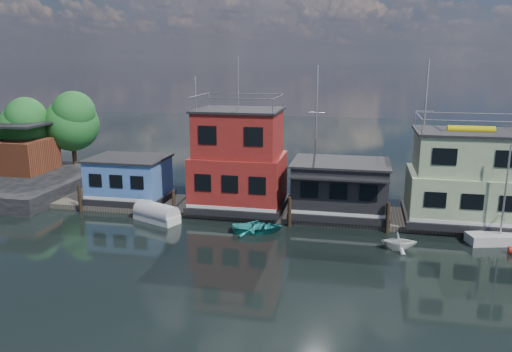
% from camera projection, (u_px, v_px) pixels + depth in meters
% --- Properties ---
extents(ground, '(160.00, 160.00, 0.00)m').
position_uv_depth(ground, '(337.00, 285.00, 27.31)').
color(ground, black).
rests_on(ground, ground).
extents(dock, '(48.00, 5.00, 0.40)m').
position_uv_depth(dock, '(345.00, 215.00, 38.68)').
color(dock, '#595147').
rests_on(dock, ground).
extents(houseboat_blue, '(6.40, 4.90, 3.66)m').
position_uv_depth(houseboat_blue, '(129.00, 179.00, 41.86)').
color(houseboat_blue, black).
rests_on(houseboat_blue, dock).
extents(houseboat_red, '(7.40, 5.90, 11.86)m').
position_uv_depth(houseboat_red, '(239.00, 162.00, 39.50)').
color(houseboat_red, black).
rests_on(houseboat_red, dock).
extents(houseboat_dark, '(7.40, 6.10, 4.06)m').
position_uv_depth(houseboat_dark, '(340.00, 188.00, 38.25)').
color(houseboat_dark, black).
rests_on(houseboat_dark, dock).
extents(houseboat_green, '(8.40, 5.90, 7.03)m').
position_uv_depth(houseboat_green, '(466.00, 179.00, 36.19)').
color(houseboat_green, black).
rests_on(houseboat_green, dock).
extents(pilings, '(42.28, 0.28, 2.20)m').
position_uv_depth(pilings, '(340.00, 215.00, 35.88)').
color(pilings, '#2D2116').
rests_on(pilings, ground).
extents(background_masts, '(36.40, 0.16, 12.00)m').
position_uv_depth(background_masts, '(408.00, 137.00, 42.20)').
color(background_masts, silver).
rests_on(background_masts, ground).
extents(shore, '(12.40, 15.72, 8.24)m').
position_uv_depth(shore, '(24.00, 149.00, 47.76)').
color(shore, black).
rests_on(shore, ground).
extents(day_sailer, '(4.49, 2.46, 6.73)m').
position_uv_depth(day_sailer, '(500.00, 238.00, 33.33)').
color(day_sailer, beige).
rests_on(day_sailer, ground).
extents(dinghy_teal, '(4.08, 3.29, 0.75)m').
position_uv_depth(dinghy_teal, '(257.00, 227.00, 35.46)').
color(dinghy_teal, teal).
rests_on(dinghy_teal, ground).
extents(tarp_runabout, '(4.01, 2.82, 1.52)m').
position_uv_depth(tarp_runabout, '(157.00, 214.00, 37.86)').
color(tarp_runabout, silver).
rests_on(tarp_runabout, ground).
extents(dinghy_white, '(2.43, 2.14, 1.19)m').
position_uv_depth(dinghy_white, '(399.00, 241.00, 32.18)').
color(dinghy_white, white).
rests_on(dinghy_white, ground).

